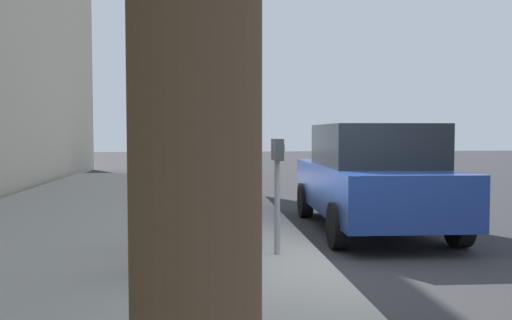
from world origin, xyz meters
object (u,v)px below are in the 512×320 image
object	(u,v)px
pedestrian_at_meter	(206,167)
traffic_signal	(224,99)
pedestrian_bystander	(182,181)
trash_bin	(186,291)
parking_officer	(188,167)
parked_sedan_near	(372,177)
parking_meter	(277,171)

from	to	relation	value
pedestrian_at_meter	traffic_signal	world-z (taller)	traffic_signal
pedestrian_bystander	trash_bin	size ratio (longest dim) A/B	1.68
parking_officer	traffic_signal	distance (m)	8.52
pedestrian_bystander	trash_bin	world-z (taller)	pedestrian_bystander
parked_sedan_near	trash_bin	world-z (taller)	parked_sedan_near
parking_meter	trash_bin	world-z (taller)	parking_meter
parking_meter	trash_bin	bearing A→B (deg)	162.13
parking_meter	pedestrian_bystander	world-z (taller)	pedestrian_bystander
parking_meter	traffic_signal	size ratio (longest dim) A/B	0.39
pedestrian_at_meter	pedestrian_bystander	distance (m)	0.66
parking_meter	traffic_signal	bearing A→B (deg)	1.87
pedestrian_bystander	parking_officer	distance (m)	1.36
parked_sedan_near	trash_bin	bearing A→B (deg)	151.51
pedestrian_at_meter	parking_officer	world-z (taller)	pedestrian_at_meter
traffic_signal	trash_bin	bearing A→B (deg)	176.53
parking_meter	parking_officer	size ratio (longest dim) A/B	0.80
parking_meter	traffic_signal	distance (m)	8.94
pedestrian_at_meter	trash_bin	distance (m)	2.90
pedestrian_bystander	parking_officer	size ratio (longest dim) A/B	0.96
parking_officer	trash_bin	world-z (taller)	parking_officer
parking_meter	pedestrian_at_meter	size ratio (longest dim) A/B	0.77
parking_officer	traffic_signal	bearing A→B (deg)	91.48
pedestrian_bystander	parking_officer	xyz separation A→B (m)	(1.36, -0.03, 0.05)
parking_officer	traffic_signal	xyz separation A→B (m)	(8.37, -0.80, 1.38)
pedestrian_at_meter	pedestrian_bystander	world-z (taller)	pedestrian_at_meter
trash_bin	pedestrian_bystander	bearing A→B (deg)	2.66
parking_meter	parked_sedan_near	size ratio (longest dim) A/B	0.32
pedestrian_bystander	parking_officer	bearing A→B (deg)	60.07
traffic_signal	parking_officer	bearing A→B (deg)	174.52
pedestrian_bystander	trash_bin	xyz separation A→B (m)	(-2.24, -0.10, -0.48)
parked_sedan_near	trash_bin	xyz separation A→B (m)	(-5.37, 2.91, -0.24)
trash_bin	parked_sedan_near	bearing A→B (deg)	-28.49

